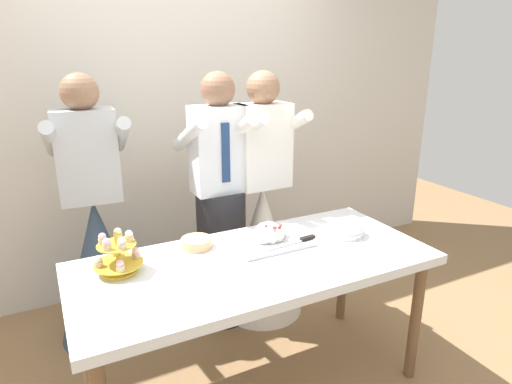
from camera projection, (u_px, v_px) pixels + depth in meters
rear_wall at (167, 97)px, 3.21m from camera, size 5.20×0.10×2.90m
dessert_table at (256, 272)px, 2.21m from camera, size 1.80×0.80×0.78m
cupcake_stand at (117, 255)px, 2.04m from camera, size 0.23×0.23×0.21m
main_cake_tray at (269, 236)px, 2.37m from camera, size 0.44×0.31×0.13m
plate_stack at (345, 230)px, 2.47m from camera, size 0.21×0.21×0.07m
round_cake at (196, 245)px, 2.29m from camera, size 0.24×0.24×0.06m
person_groom at (221, 217)px, 2.83m from camera, size 0.46×0.49×1.66m
person_bride at (262, 233)px, 2.98m from camera, size 0.56×0.56×1.66m
person_guest at (99, 252)px, 2.71m from camera, size 0.56×0.56×1.66m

